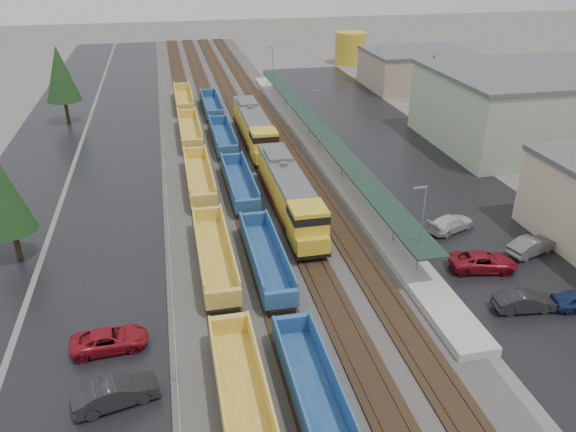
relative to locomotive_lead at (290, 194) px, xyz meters
name	(u,v)px	position (x,y,z in m)	size (l,w,h in m)	color
ballast_strip	(233,133)	(-2.00, 27.25, -2.37)	(20.00, 160.00, 0.08)	#302D2B
trackbed	(233,132)	(-2.00, 27.25, -2.25)	(14.60, 160.00, 0.22)	black
west_parking_lot	(122,140)	(-17.00, 27.25, -2.40)	(10.00, 160.00, 0.02)	black
west_road	(43,146)	(-27.00, 27.25, -2.40)	(9.00, 160.00, 0.02)	black
east_commuter_lot	(389,147)	(17.00, 17.25, -2.40)	(16.00, 100.00, 0.02)	black
station_platform	(318,147)	(7.50, 17.25, -1.68)	(3.00, 80.00, 8.00)	#9E9B93
chainlink_fence	(163,130)	(-11.50, 25.68, -0.80)	(0.08, 160.04, 2.02)	gray
industrial_buildings	(543,115)	(35.76, 13.09, 1.84)	(32.52, 75.30, 9.50)	#BBB08F
distant_hills	(298,7)	(42.79, 177.93, -2.41)	(301.00, 140.00, 25.20)	#50634D
tree_west_near	(5,196)	(-24.00, -2.75, 3.41)	(3.96, 3.96, 9.00)	#332316
tree_west_far	(60,74)	(-25.00, 37.25, 4.71)	(4.84, 4.84, 11.00)	#332316
tree_east	(432,80)	(26.00, 25.25, 4.06)	(4.40, 4.40, 10.00)	#332316
locomotive_lead	(290,194)	(0.00, 0.00, 0.00)	(3.03, 19.98, 4.52)	black
locomotive_trail	(254,129)	(0.00, 21.00, 0.00)	(3.03, 19.98, 4.52)	black
well_string_yellow	(206,211)	(-8.00, 0.63, -1.24)	(2.64, 98.25, 2.34)	gold
well_string_blue	(251,216)	(-4.00, -1.24, -1.28)	(2.52, 92.01, 2.24)	navy
storage_tank	(350,48)	(28.63, 69.61, 0.85)	(6.53, 6.53, 6.53)	gold
parked_car_west_b	(116,393)	(-15.06, -21.62, -1.60)	(4.90, 1.71, 1.61)	black
parked_car_west_c	(110,340)	(-15.75, -16.46, -1.72)	(4.98, 2.29, 1.38)	maroon
parked_car_east_a	(524,302)	(13.35, -18.46, -1.68)	(4.46, 1.55, 1.47)	black
parked_car_east_b	(483,262)	(13.32, -12.74, -1.66)	(5.39, 2.49, 1.50)	maroon
parked_car_east_c	(451,223)	(13.98, -5.83, -1.69)	(4.95, 2.01, 1.44)	silver
parked_car_east_e	(531,246)	(18.66, -11.27, -1.64)	(4.65, 1.62, 1.53)	#55575A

